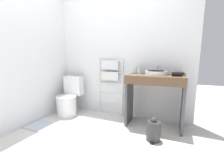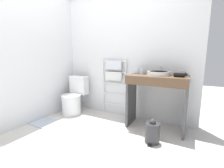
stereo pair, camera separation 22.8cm
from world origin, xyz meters
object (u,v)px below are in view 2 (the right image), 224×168
toilet (74,98)px  towel_radiator (114,76)px  cup_near_wall (138,70)px  trash_bin (152,132)px  cup_near_edge (142,71)px  hair_dryer (180,74)px  sink_basin (158,73)px

toilet → towel_radiator: 0.97m
cup_near_wall → trash_bin: (0.44, -0.63, -0.78)m
towel_radiator → trash_bin: size_ratio=3.34×
toilet → towel_radiator: bearing=22.5°
toilet → cup_near_edge: size_ratio=7.91×
toilet → cup_near_edge: 1.52m
cup_near_edge → toilet: bearing=-171.6°
cup_near_edge → hair_dryer: size_ratio=0.53×
hair_dryer → trash_bin: size_ratio=0.55×
cup_near_wall → trash_bin: 1.09m
towel_radiator → trash_bin: (0.96, -0.68, -0.65)m
cup_near_wall → hair_dryer: cup_near_wall is taller
cup_near_edge → trash_bin: cup_near_edge is taller
cup_near_edge → trash_bin: bearing=-57.9°
cup_near_edge → trash_bin: size_ratio=0.29×
hair_dryer → sink_basin: bearing=170.2°
towel_radiator → cup_near_edge: bearing=-11.1°
sink_basin → hair_dryer: 0.32m
cup_near_wall → hair_dryer: size_ratio=0.56×
towel_radiator → cup_near_edge: towel_radiator is taller
toilet → hair_dryer: size_ratio=4.16×
sink_basin → trash_bin: sink_basin is taller
toilet → towel_radiator: (0.78, 0.32, 0.48)m
towel_radiator → toilet: bearing=-157.5°
cup_near_wall → trash_bin: cup_near_wall is taller
hair_dryer → cup_near_wall: bearing=163.3°
hair_dryer → toilet: bearing=-178.3°
hair_dryer → towel_radiator: bearing=167.9°
cup_near_wall → cup_near_edge: size_ratio=1.06×
towel_radiator → hair_dryer: size_ratio=6.06×
toilet → cup_near_wall: 1.46m
sink_basin → trash_bin: (0.05, -0.47, -0.76)m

